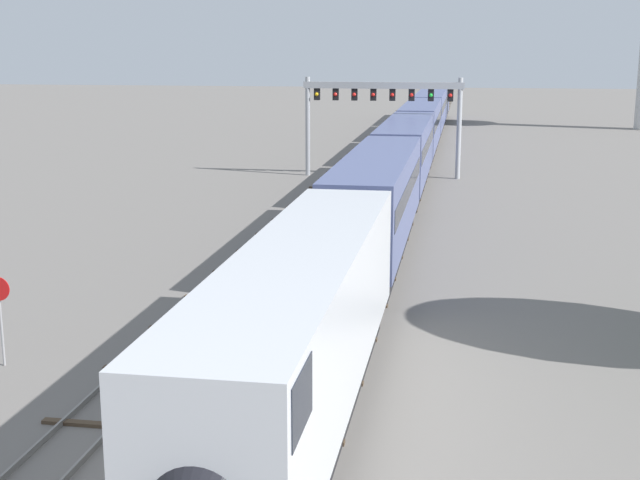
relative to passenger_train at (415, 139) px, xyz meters
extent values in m
plane|color=slate|center=(-2.00, -51.78, -2.61)|extent=(400.00, 400.00, 0.00)
cube|color=slate|center=(-0.72, 8.22, -2.53)|extent=(0.07, 200.00, 0.16)
cube|color=slate|center=(0.72, 8.22, -2.53)|extent=(0.07, 200.00, 0.16)
cube|color=#473828|center=(0.00, -49.78, -2.56)|extent=(2.60, 0.24, 0.10)
cube|color=#473828|center=(0.00, -45.78, -2.56)|extent=(2.60, 0.24, 0.10)
cube|color=#473828|center=(0.00, -41.78, -2.56)|extent=(2.60, 0.24, 0.10)
cube|color=#473828|center=(0.00, -37.78, -2.56)|extent=(2.60, 0.24, 0.10)
cube|color=#473828|center=(0.00, -33.78, -2.56)|extent=(2.60, 0.24, 0.10)
cube|color=#473828|center=(0.00, -29.78, -2.56)|extent=(2.60, 0.24, 0.10)
cube|color=#473828|center=(0.00, -25.78, -2.56)|extent=(2.60, 0.24, 0.10)
cube|color=#473828|center=(0.00, -21.78, -2.56)|extent=(2.60, 0.24, 0.10)
cube|color=#473828|center=(0.00, -17.78, -2.56)|extent=(2.60, 0.24, 0.10)
cube|color=#473828|center=(0.00, -13.78, -2.56)|extent=(2.60, 0.24, 0.10)
cube|color=#473828|center=(0.00, -9.78, -2.56)|extent=(2.60, 0.24, 0.10)
cube|color=#473828|center=(0.00, -5.78, -2.56)|extent=(2.60, 0.24, 0.10)
cube|color=#473828|center=(0.00, -1.78, -2.56)|extent=(2.60, 0.24, 0.10)
cube|color=#473828|center=(0.00, 2.22, -2.56)|extent=(2.60, 0.24, 0.10)
cube|color=#473828|center=(0.00, 6.22, -2.56)|extent=(2.60, 0.24, 0.10)
cube|color=#473828|center=(0.00, 10.22, -2.56)|extent=(2.60, 0.24, 0.10)
cube|color=#473828|center=(0.00, 14.22, -2.56)|extent=(2.60, 0.24, 0.10)
cube|color=#473828|center=(0.00, 18.22, -2.56)|extent=(2.60, 0.24, 0.10)
cube|color=#473828|center=(0.00, 22.22, -2.56)|extent=(2.60, 0.24, 0.10)
cube|color=#473828|center=(0.00, 26.22, -2.56)|extent=(2.60, 0.24, 0.10)
cube|color=#473828|center=(0.00, 30.22, -2.56)|extent=(2.60, 0.24, 0.10)
cube|color=#473828|center=(0.00, 34.22, -2.56)|extent=(2.60, 0.24, 0.10)
cube|color=#473828|center=(0.00, 38.22, -2.56)|extent=(2.60, 0.24, 0.10)
cube|color=#473828|center=(0.00, 42.22, -2.56)|extent=(2.60, 0.24, 0.10)
cube|color=#473828|center=(0.00, 46.22, -2.56)|extent=(2.60, 0.24, 0.10)
cube|color=#473828|center=(0.00, 50.22, -2.56)|extent=(2.60, 0.24, 0.10)
cube|color=#473828|center=(0.00, 54.22, -2.56)|extent=(2.60, 0.24, 0.10)
cube|color=#473828|center=(0.00, 58.22, -2.56)|extent=(2.60, 0.24, 0.10)
cube|color=#473828|center=(0.00, 62.22, -2.56)|extent=(2.60, 0.24, 0.10)
cube|color=#473828|center=(0.00, 66.22, -2.56)|extent=(2.60, 0.24, 0.10)
cube|color=#473828|center=(0.00, 70.22, -2.56)|extent=(2.60, 0.24, 0.10)
cube|color=#473828|center=(0.00, 74.22, -2.56)|extent=(2.60, 0.24, 0.10)
cube|color=#473828|center=(0.00, 78.22, -2.56)|extent=(2.60, 0.24, 0.10)
cube|color=#473828|center=(0.00, 82.22, -2.56)|extent=(2.60, 0.24, 0.10)
cube|color=#473828|center=(0.00, 86.22, -2.56)|extent=(2.60, 0.24, 0.10)
cube|color=#473828|center=(0.00, 90.22, -2.56)|extent=(2.60, 0.24, 0.10)
cube|color=#473828|center=(0.00, 94.22, -2.56)|extent=(2.60, 0.24, 0.10)
cube|color=#473828|center=(0.00, 98.22, -2.56)|extent=(2.60, 0.24, 0.10)
cube|color=#473828|center=(0.00, 102.22, -2.56)|extent=(2.60, 0.24, 0.10)
cube|color=#473828|center=(0.00, 106.22, -2.56)|extent=(2.60, 0.24, 0.10)
cube|color=slate|center=(-6.22, -11.78, -2.53)|extent=(0.07, 160.00, 0.16)
cube|color=slate|center=(-4.78, -11.78, -2.53)|extent=(0.07, 160.00, 0.16)
cube|color=#473828|center=(-5.50, -49.78, -2.56)|extent=(2.60, 0.24, 0.10)
cube|color=#473828|center=(-5.50, -45.78, -2.56)|extent=(2.60, 0.24, 0.10)
cube|color=#473828|center=(-5.50, -41.78, -2.56)|extent=(2.60, 0.24, 0.10)
cube|color=#473828|center=(-5.50, -37.78, -2.56)|extent=(2.60, 0.24, 0.10)
cube|color=#473828|center=(-5.50, -33.78, -2.56)|extent=(2.60, 0.24, 0.10)
cube|color=#473828|center=(-5.50, -29.78, -2.56)|extent=(2.60, 0.24, 0.10)
cube|color=#473828|center=(-5.50, -25.78, -2.56)|extent=(2.60, 0.24, 0.10)
cube|color=#473828|center=(-5.50, -21.78, -2.56)|extent=(2.60, 0.24, 0.10)
cube|color=#473828|center=(-5.50, -17.78, -2.56)|extent=(2.60, 0.24, 0.10)
cube|color=#473828|center=(-5.50, -13.78, -2.56)|extent=(2.60, 0.24, 0.10)
cube|color=#473828|center=(-5.50, -9.78, -2.56)|extent=(2.60, 0.24, 0.10)
cube|color=#473828|center=(-5.50, -5.78, -2.56)|extent=(2.60, 0.24, 0.10)
cube|color=#473828|center=(-5.50, -1.78, -2.56)|extent=(2.60, 0.24, 0.10)
cube|color=#473828|center=(-5.50, 2.22, -2.56)|extent=(2.60, 0.24, 0.10)
cube|color=#473828|center=(-5.50, 6.22, -2.56)|extent=(2.60, 0.24, 0.10)
cube|color=#473828|center=(-5.50, 10.22, -2.56)|extent=(2.60, 0.24, 0.10)
cube|color=#473828|center=(-5.50, 14.22, -2.56)|extent=(2.60, 0.24, 0.10)
cube|color=#473828|center=(-5.50, 18.22, -2.56)|extent=(2.60, 0.24, 0.10)
cube|color=#473828|center=(-5.50, 22.22, -2.56)|extent=(2.60, 0.24, 0.10)
cube|color=#473828|center=(-5.50, 26.22, -2.56)|extent=(2.60, 0.24, 0.10)
cube|color=#473828|center=(-5.50, 30.22, -2.56)|extent=(2.60, 0.24, 0.10)
cube|color=#473828|center=(-5.50, 34.22, -2.56)|extent=(2.60, 0.24, 0.10)
cube|color=#473828|center=(-5.50, 38.22, -2.56)|extent=(2.60, 0.24, 0.10)
cube|color=#473828|center=(-5.50, 42.22, -2.56)|extent=(2.60, 0.24, 0.10)
cube|color=#473828|center=(-5.50, 46.22, -2.56)|extent=(2.60, 0.24, 0.10)
cube|color=#473828|center=(-5.50, 50.22, -2.56)|extent=(2.60, 0.24, 0.10)
cube|color=#473828|center=(-5.50, 54.22, -2.56)|extent=(2.60, 0.24, 0.10)
cube|color=#473828|center=(-5.50, 58.22, -2.56)|extent=(2.60, 0.24, 0.10)
cube|color=#473828|center=(-5.50, 62.22, -2.56)|extent=(2.60, 0.24, 0.10)
cube|color=#473828|center=(-5.50, 66.22, -2.56)|extent=(2.60, 0.24, 0.10)
cube|color=silver|center=(0.00, -48.63, 0.29)|extent=(3.00, 18.30, 3.80)
cube|color=black|center=(0.00, -56.58, 1.43)|extent=(3.04, 1.80, 1.10)
cube|color=black|center=(0.00, -48.63, -2.11)|extent=(2.52, 16.47, 1.00)
cube|color=#4C5684|center=(0.00, -29.32, 0.29)|extent=(3.00, 18.30, 3.80)
cube|color=black|center=(0.00, -29.32, 0.69)|extent=(3.04, 16.84, 0.90)
cube|color=black|center=(0.00, -29.32, -2.11)|extent=(2.52, 16.47, 1.00)
cube|color=#4C5684|center=(0.00, -10.02, 0.29)|extent=(3.00, 18.30, 3.80)
cube|color=black|center=(0.00, -10.02, 0.69)|extent=(3.04, 16.84, 0.90)
cube|color=black|center=(0.00, -10.02, -2.11)|extent=(2.52, 16.47, 1.00)
cube|color=#4C5684|center=(0.00, 9.29, 0.29)|extent=(3.00, 18.30, 3.80)
cube|color=black|center=(0.00, 9.29, 0.69)|extent=(3.04, 16.84, 0.90)
cube|color=black|center=(0.00, 9.29, -2.11)|extent=(2.52, 16.47, 1.00)
cube|color=#4C5684|center=(0.00, 28.59, 0.29)|extent=(3.00, 18.30, 3.80)
cube|color=black|center=(0.00, 28.59, 0.69)|extent=(3.04, 16.84, 0.90)
cube|color=black|center=(0.00, 28.59, -2.11)|extent=(2.52, 16.47, 1.00)
cube|color=#4C5684|center=(0.00, 47.90, 0.29)|extent=(3.00, 18.30, 3.80)
cube|color=black|center=(0.00, 47.90, 0.69)|extent=(3.04, 16.84, 0.90)
cube|color=black|center=(0.00, 47.90, -2.11)|extent=(2.52, 16.47, 1.00)
cylinder|color=#999BA0|center=(-8.00, -3.60, 1.16)|extent=(0.36, 0.36, 7.54)
cylinder|color=#999BA0|center=(3.50, -3.60, 1.16)|extent=(0.36, 0.36, 7.54)
cube|color=#999BA0|center=(-2.25, -3.60, 4.33)|extent=(12.10, 0.36, 0.50)
cube|color=black|center=(-7.28, -3.55, 3.63)|extent=(0.44, 0.32, 0.90)
sphere|color=yellow|center=(-7.28, -3.74, 3.63)|extent=(0.28, 0.28, 0.28)
cube|color=black|center=(-5.84, -3.55, 3.63)|extent=(0.44, 0.32, 0.90)
sphere|color=red|center=(-5.84, -3.74, 3.63)|extent=(0.28, 0.28, 0.28)
cube|color=black|center=(-4.41, -3.55, 3.63)|extent=(0.44, 0.32, 0.90)
sphere|color=red|center=(-4.41, -3.74, 3.63)|extent=(0.28, 0.28, 0.28)
cube|color=black|center=(-2.97, -3.55, 3.63)|extent=(0.44, 0.32, 0.90)
sphere|color=red|center=(-2.97, -3.74, 3.63)|extent=(0.28, 0.28, 0.28)
cube|color=black|center=(-1.53, -3.55, 3.63)|extent=(0.44, 0.32, 0.90)
sphere|color=red|center=(-1.53, -3.74, 3.63)|extent=(0.28, 0.28, 0.28)
cube|color=black|center=(-0.09, -3.55, 3.63)|extent=(0.44, 0.32, 0.90)
sphere|color=red|center=(-0.09, -3.74, 3.63)|extent=(0.28, 0.28, 0.28)
cube|color=black|center=(1.34, -3.55, 3.63)|extent=(0.44, 0.32, 0.90)
sphere|color=green|center=(1.34, -3.74, 3.63)|extent=(0.28, 0.28, 0.28)
cube|color=black|center=(2.78, -3.55, 3.63)|extent=(0.44, 0.32, 0.90)
sphere|color=red|center=(2.78, -3.74, 3.63)|extent=(0.28, 0.28, 0.28)
cylinder|color=gray|center=(-10.00, -46.00, -1.51)|extent=(0.08, 0.08, 2.20)
camera|label=1|loc=(4.03, -69.89, 7.16)|focal=49.04mm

